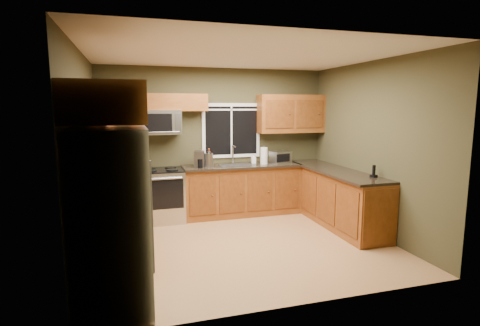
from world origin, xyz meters
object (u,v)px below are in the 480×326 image
microwave (159,122)px  soap_bottle_a (209,156)px  paper_towel_roll (264,156)px  soap_bottle_c (204,160)px  range (162,195)px  cordless_phone (374,173)px  coffee_maker (199,159)px  toaster_oven (280,157)px  refrigerator (112,220)px  soap_bottle_b (254,159)px  kettle (209,159)px

microwave → soap_bottle_a: size_ratio=2.60×
microwave → paper_towel_roll: microwave is taller
microwave → soap_bottle_c: size_ratio=4.60×
range → cordless_phone: size_ratio=5.06×
microwave → range: bearing=-90.0°
paper_towel_roll → soap_bottle_a: size_ratio=1.17×
range → paper_towel_roll: (1.88, -0.03, 0.63)m
coffee_maker → cordless_phone: size_ratio=1.58×
soap_bottle_a → range: bearing=-165.6°
range → microwave: size_ratio=1.23×
cordless_phone → soap_bottle_a: bearing=137.4°
range → toaster_oven: bearing=0.6°
microwave → soap_bottle_c: 1.07m
microwave → paper_towel_roll: 1.99m
soap_bottle_c → cordless_phone: 2.97m
refrigerator → coffee_maker: bearing=63.5°
paper_towel_roll → soap_bottle_b: 0.21m
range → soap_bottle_c: soap_bottle_c is taller
range → cordless_phone: bearing=-29.7°
soap_bottle_a → cordless_phone: (2.13, -1.96, -0.09)m
microwave → coffee_maker: size_ratio=2.59×
range → toaster_oven: toaster_oven is taller
cordless_phone → soap_bottle_b: bearing=125.5°
paper_towel_roll → kettle: bearing=178.4°
toaster_oven → coffee_maker: bearing=-177.4°
paper_towel_roll → soap_bottle_a: bearing=165.1°
coffee_maker → kettle: (0.17, 0.05, -0.00)m
soap_bottle_a → soap_bottle_c: bearing=180.0°
refrigerator → soap_bottle_c: bearing=63.6°
coffee_maker → paper_towel_roll: (1.21, 0.02, 0.02)m
refrigerator → soap_bottle_a: size_ratio=6.17×
paper_towel_roll → microwave: bearing=175.0°
refrigerator → range: bearing=76.0°
coffee_maker → paper_towel_roll: bearing=0.8°
toaster_oven → soap_bottle_b: bearing=171.4°
paper_towel_roll → soap_bottle_a: 1.02m
coffee_maker → soap_bottle_c: bearing=65.0°
soap_bottle_b → soap_bottle_c: bearing=171.9°
soap_bottle_b → cordless_phone: cordless_phone is taller
range → soap_bottle_c: bearing=16.1°
refrigerator → toaster_oven: (2.92, 2.79, 0.15)m
range → kettle: size_ratio=3.26×
microwave → soap_bottle_a: (0.90, 0.09, -0.64)m
kettle → soap_bottle_b: bearing=6.6°
kettle → paper_towel_roll: (1.04, -0.03, 0.02)m
coffee_maker → range: bearing=176.0°
paper_towel_roll → soap_bottle_c: paper_towel_roll is taller
paper_towel_roll → soap_bottle_c: 1.12m
refrigerator → soap_bottle_c: 3.35m
paper_towel_roll → soap_bottle_a: (-0.98, 0.26, -0.01)m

